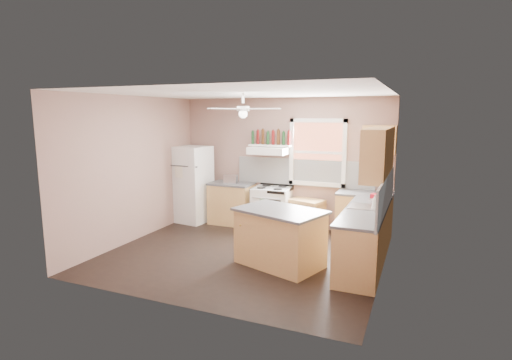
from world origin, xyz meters
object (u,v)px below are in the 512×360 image
at_px(refrigerator, 192,184).
at_px(toaster, 231,179).
at_px(stove, 272,208).
at_px(cart, 306,215).
at_px(island, 280,239).

height_order(refrigerator, toaster, refrigerator).
relative_size(stove, cart, 1.30).
xyz_separation_m(stove, island, (0.85, -1.90, 0.00)).
relative_size(stove, island, 0.68).
bearing_deg(toaster, refrigerator, 175.97).
bearing_deg(stove, cart, 0.33).
distance_m(cart, island, 1.96).
bearing_deg(cart, island, -69.04).
xyz_separation_m(stove, cart, (0.73, 0.05, -0.10)).
relative_size(refrigerator, toaster, 5.97).
height_order(toaster, island, toaster).
bearing_deg(toaster, stove, -7.62).
distance_m(refrigerator, toaster, 0.91).
xyz_separation_m(toaster, stove, (0.93, 0.06, -0.56)).
bearing_deg(refrigerator, island, -25.92).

